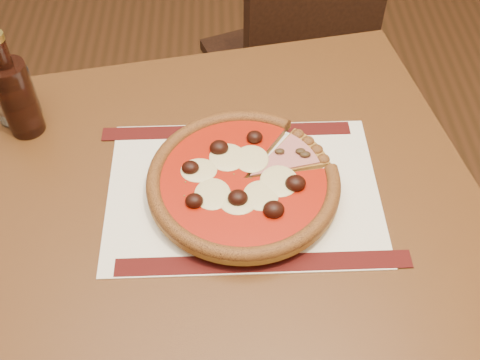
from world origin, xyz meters
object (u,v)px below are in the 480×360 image
pizza (243,180)px  water_glass (13,95)px  chair_far (294,61)px  bottle (16,95)px  table (240,236)px  plate (243,188)px

pizza → water_glass: 0.46m
chair_far → bottle: 0.87m
bottle → water_glass: bearing=120.8°
pizza → chair_far: bearing=76.6°
chair_far → bottle: size_ratio=3.84×
table → plate: plate is taller
table → water_glass: bearing=151.5°
chair_far → table: bearing=55.6°
water_glass → bottle: 0.06m
table → water_glass: size_ratio=9.65×
chair_far → pizza: pizza is taller
water_glass → table: bearing=-28.5°
plate → table: bearing=-105.9°
table → chair_far: 0.78m
pizza → bottle: bottle is taller
table → plate: size_ratio=3.20×
bottle → table: bearing=-25.5°
pizza → water_glass: size_ratio=3.30×
pizza → water_glass: (-0.41, 0.20, 0.02)m
bottle → pizza: bearing=-22.8°
plate → water_glass: size_ratio=3.01×
table → plate: (0.01, 0.02, 0.11)m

